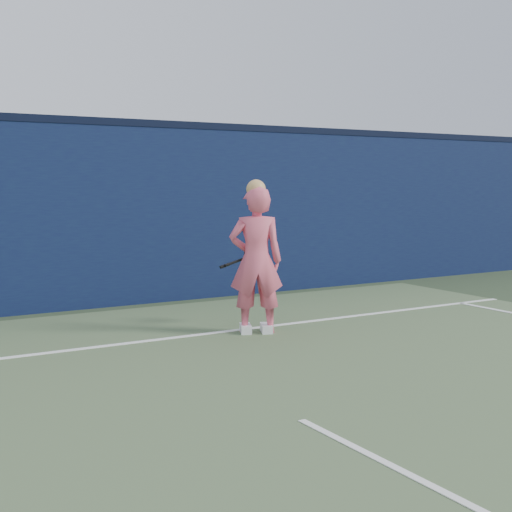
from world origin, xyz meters
TOP-DOWN VIEW (x-y plane):
  - ground at (0.00, 0.00)m, footprint 80.00×80.00m
  - backstop_wall at (0.00, 6.50)m, footprint 24.00×0.40m
  - wall_cap at (0.00, 6.50)m, footprint 24.00×0.42m
  - player at (1.28, 3.80)m, footprint 0.72×0.62m
  - racket at (1.48, 4.25)m, footprint 0.60×0.14m
  - court_lines at (0.00, -0.33)m, footprint 11.00×12.04m

SIDE VIEW (x-z plane):
  - ground at x=0.00m, z-range 0.00..0.00m
  - court_lines at x=0.00m, z-range 0.01..0.01m
  - racket at x=1.48m, z-range 0.67..0.99m
  - player at x=1.28m, z-range -0.03..1.73m
  - backstop_wall at x=0.00m, z-range 0.00..2.50m
  - wall_cap at x=0.00m, z-range 2.50..2.60m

